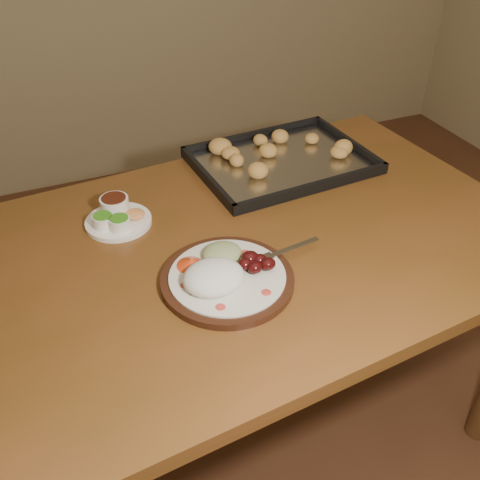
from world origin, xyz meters
name	(u,v)px	position (x,y,z in m)	size (l,w,h in m)	color
ground	(300,472)	(0.00, 0.00, 0.00)	(4.00, 4.00, 0.00)	brown
dining_table	(233,274)	(-0.12, 0.22, 0.65)	(1.57, 1.03, 0.75)	brown
dinner_plate	(224,275)	(-0.19, 0.10, 0.77)	(0.39, 0.29, 0.07)	black
condiment_saucer	(117,216)	(-0.36, 0.42, 0.77)	(0.17, 0.17, 0.06)	white
baking_tray	(282,160)	(0.16, 0.53, 0.77)	(0.52, 0.40, 0.05)	black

